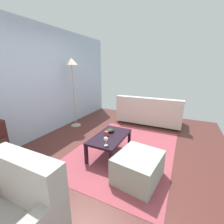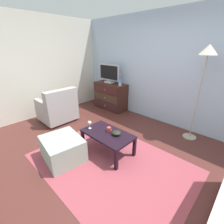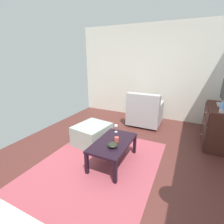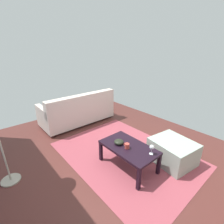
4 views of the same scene
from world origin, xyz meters
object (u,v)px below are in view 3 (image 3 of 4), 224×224
at_px(dresser, 217,126).
at_px(armchair, 145,112).
at_px(coffee_table, 113,144).
at_px(ottoman, 92,134).
at_px(lava_lamp, 223,105).
at_px(mug, 117,140).
at_px(bowl_decorative, 113,145).
at_px(wine_glass, 116,126).

relative_size(dresser, armchair, 1.18).
height_order(dresser, coffee_table, dresser).
bearing_deg(coffee_table, ottoman, -121.37).
bearing_deg(armchair, lava_lamp, 63.42).
distance_m(dresser, lava_lamp, 0.70).
height_order(mug, bowl_decorative, mug).
relative_size(lava_lamp, wine_glass, 2.10).
relative_size(mug, bowl_decorative, 0.70).
xyz_separation_m(lava_lamp, mug, (1.09, -1.55, -0.52)).
bearing_deg(ottoman, wine_glass, 84.56).
distance_m(coffee_table, bowl_decorative, 0.19).
relative_size(dresser, mug, 9.30).
distance_m(dresser, ottoman, 2.60).
distance_m(mug, armchair, 1.87).
distance_m(lava_lamp, ottoman, 2.51).
xyz_separation_m(mug, armchair, (-1.87, -0.02, -0.09)).
bearing_deg(mug, dresser, 133.62).
distance_m(dresser, wine_glass, 2.12).
bearing_deg(dresser, coffee_table, -47.12).
bearing_deg(coffee_table, lava_lamp, 124.45).
height_order(dresser, ottoman, dresser).
height_order(coffee_table, mug, mug).
xyz_separation_m(lava_lamp, wine_glass, (0.74, -1.72, -0.44)).
bearing_deg(armchair, ottoman, -26.46).
relative_size(mug, ottoman, 0.16).
bearing_deg(mug, coffee_table, -75.12).
height_order(dresser, armchair, armchair).
relative_size(lava_lamp, ottoman, 0.47).
relative_size(lava_lamp, mug, 2.89).
bearing_deg(mug, ottoman, -118.43).
relative_size(armchair, ottoman, 1.28).
bearing_deg(lava_lamp, mug, -54.94).
bearing_deg(ottoman, lava_lamp, 106.55).
bearing_deg(lava_lamp, armchair, -116.58).
distance_m(wine_glass, bowl_decorative, 0.56).
relative_size(bowl_decorative, ottoman, 0.23).
relative_size(dresser, ottoman, 1.51).
bearing_deg(dresser, wine_glass, -56.47).
xyz_separation_m(dresser, lava_lamp, (0.43, -0.04, 0.55)).
height_order(mug, ottoman, mug).
height_order(lava_lamp, ottoman, lava_lamp).
bearing_deg(ottoman, dresser, 115.44).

